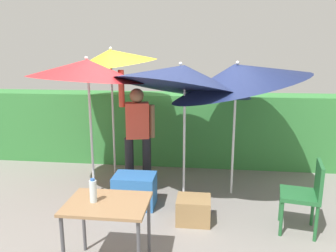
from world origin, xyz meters
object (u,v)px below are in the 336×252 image
Objects in this scene: cooler_box at (135,190)px; person_vendor at (137,131)px; umbrella_yellow at (183,77)px; chair_plastic at (306,192)px; umbrella_rainbow at (87,70)px; crate_cardboard at (193,210)px; umbrella_navy at (111,58)px; umbrella_orange at (237,76)px; folding_table at (108,210)px; bottle_water at (93,191)px.

person_vendor is at bearing 97.65° from cooler_box.
chair_plastic is (1.56, -0.94, -1.28)m from umbrella_yellow.
crate_cardboard is (1.59, -0.74, -1.73)m from umbrella_rainbow.
umbrella_navy is at bearing 134.00° from crate_cardboard.
folding_table is at bearing -124.93° from umbrella_orange.
bottle_water is (-0.72, -1.89, -0.95)m from umbrella_yellow.
umbrella_yellow is at bearing -13.72° from person_vendor.
folding_table is (-2.14, -0.95, 0.12)m from chair_plastic.
chair_plastic reaches higher than cooler_box.
folding_table is at bearing -156.03° from chair_plastic.
bottle_water is (-0.09, -1.39, 0.60)m from cooler_box.
bottle_water is (0.53, -2.55, -1.21)m from umbrella_navy.
cooler_box is (0.09, -0.68, -0.70)m from person_vendor.
umbrella_yellow reaches higher than crate_cardboard.
crate_cardboard is at bearing -46.00° from umbrella_navy.
bottle_water is (0.00, -2.07, -0.10)m from person_vendor.
umbrella_orange is at bearing 52.56° from bottle_water.
umbrella_rainbow is 3.34m from chair_plastic.
person_vendor is at bearing 132.16° from crate_cardboard.
umbrella_orange is 5.11× the size of crate_cardboard.
umbrella_navy reaches higher than cooler_box.
umbrella_navy is 3.58m from chair_plastic.
person_vendor is at bearing -42.42° from umbrella_navy.
umbrella_orange is at bearing 128.96° from chair_plastic.
crate_cardboard is 0.54× the size of folding_table.
umbrella_navy is at bearing 104.64° from folding_table.
folding_table is at bearing -86.24° from person_vendor.
umbrella_rainbow is at bearing 114.10° from folding_table.
umbrella_navy is 2.83m from crate_cardboard.
person_vendor is 4.35× the size of crate_cardboard.
umbrella_orange reaches higher than bottle_water.
umbrella_yellow reaches higher than person_vendor.
crate_cardboard is at bearing -22.79° from cooler_box.
cooler_box is (-1.39, -0.55, -1.58)m from umbrella_orange.
umbrella_rainbow is 0.81m from umbrella_navy.
chair_plastic is 1.39m from crate_cardboard.
crate_cardboard is at bearing -121.06° from umbrella_orange.
umbrella_orange is 0.97× the size of umbrella_yellow.
umbrella_navy reaches higher than bottle_water.
person_vendor is 2.11× the size of chair_plastic.
umbrella_navy is (-1.25, 0.66, 0.26)m from umbrella_yellow.
chair_plastic is at bearing -11.11° from cooler_box.
umbrella_rainbow is 1.14× the size of person_vendor.
umbrella_yellow is at bearing 72.85° from folding_table.
umbrella_rainbow reaches higher than folding_table.
umbrella_orange is 2.63m from folding_table.
chair_plastic is at bearing 22.82° from bottle_water.
person_vendor is 7.83× the size of bottle_water.
chair_plastic is at bearing -15.42° from umbrella_rainbow.
bottle_water is (-0.94, -1.03, 0.67)m from crate_cardboard.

